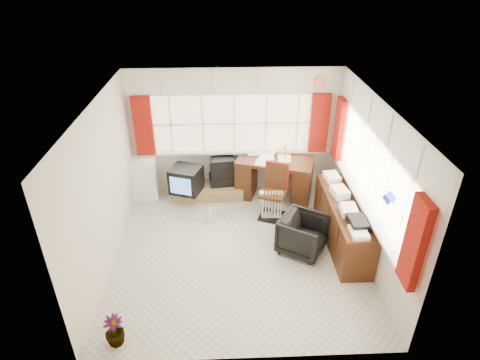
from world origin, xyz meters
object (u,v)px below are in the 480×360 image
object	(u,v)px
desk	(274,176)
office_chair	(303,234)
desk_lamp	(286,150)
tv_bench	(208,191)
crt_tv	(186,180)
mini_fridge	(144,177)
task_chair	(275,189)
radiator	(272,207)
credenza	(343,222)

from	to	relation	value
desk	office_chair	world-z (taller)	desk
desk_lamp	tv_bench	xyz separation A→B (m)	(-1.47, 0.21, -0.97)
crt_tv	mini_fridge	size ratio (longest dim) A/B	0.80
task_chair	crt_tv	bearing A→B (deg)	163.68
task_chair	tv_bench	bearing A→B (deg)	151.86
desk_lamp	radiator	xyz separation A→B (m)	(-0.28, -0.57, -0.87)
credenza	mini_fridge	xyz separation A→B (m)	(-3.53, 1.60, 0.03)
desk	mini_fridge	size ratio (longest dim) A/B	1.86
radiator	mini_fridge	bearing A→B (deg)	160.47
tv_bench	radiator	bearing A→B (deg)	-33.43
desk	office_chair	distance (m)	1.71
desk	crt_tv	bearing A→B (deg)	-175.73
tv_bench	task_chair	bearing A→B (deg)	-28.14
task_chair	radiator	xyz separation A→B (m)	(-0.06, -0.12, -0.32)
task_chair	radiator	size ratio (longest dim) A/B	1.89
desk	desk_lamp	bearing A→B (deg)	-43.41
credenza	tv_bench	bearing A→B (deg)	146.30
desk_lamp	office_chair	xyz separation A→B (m)	(0.11, -1.52, -0.78)
office_chair	mini_fridge	size ratio (longest dim) A/B	0.82
radiator	crt_tv	xyz separation A→B (m)	(-1.59, 0.60, 0.27)
desk	radiator	distance (m)	0.77
tv_bench	crt_tv	xyz separation A→B (m)	(-0.40, -0.19, 0.37)
desk	credenza	distance (m)	1.75
radiator	mini_fridge	world-z (taller)	mini_fridge
radiator	credenza	xyz separation A→B (m)	(1.09, -0.73, 0.17)
desk	tv_bench	world-z (taller)	desk
task_chair	mini_fridge	world-z (taller)	task_chair
office_chair	credenza	distance (m)	0.73
crt_tv	desk_lamp	bearing A→B (deg)	-0.84
desk	task_chair	bearing A→B (deg)	-96.06
mini_fridge	credenza	bearing A→B (deg)	-24.39
crt_tv	mini_fridge	xyz separation A→B (m)	(-0.85, 0.27, -0.07)
office_chair	credenza	world-z (taller)	credenza
credenza	crt_tv	xyz separation A→B (m)	(-2.67, 1.33, 0.11)
desk	office_chair	size ratio (longest dim) A/B	2.26
credenza	radiator	bearing A→B (deg)	146.00
desk	credenza	size ratio (longest dim) A/B	0.79
office_chair	crt_tv	distance (m)	2.52
credenza	crt_tv	size ratio (longest dim) A/B	2.95
desk	task_chair	xyz separation A→B (m)	(-0.06, -0.61, 0.09)
desk	mini_fridge	xyz separation A→B (m)	(-2.56, 0.14, -0.03)
crt_tv	office_chair	bearing A→B (deg)	-38.05
radiator	task_chair	bearing A→B (deg)	65.01
desk	credenza	bearing A→B (deg)	-56.48
crt_tv	tv_bench	bearing A→B (deg)	25.16
desk	crt_tv	distance (m)	1.71
credenza	task_chair	bearing A→B (deg)	140.42
office_chair	crt_tv	xyz separation A→B (m)	(-1.98, 1.55, 0.18)
radiator	mini_fridge	distance (m)	2.60
task_chair	credenza	distance (m)	1.35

